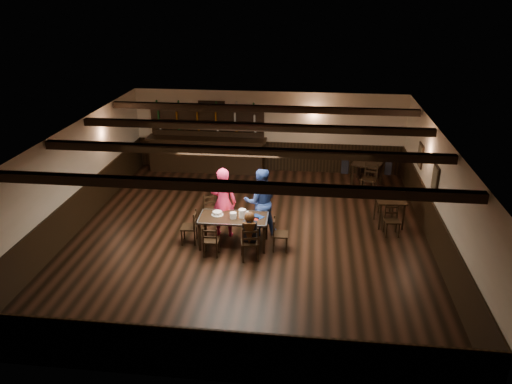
# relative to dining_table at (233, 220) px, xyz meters

# --- Properties ---
(ground) EXTENTS (10.00, 10.00, 0.00)m
(ground) POSITION_rel_dining_table_xyz_m (0.33, 0.44, -0.68)
(ground) COLOR black
(ground) RESTS_ON ground
(room_shell) EXTENTS (9.02, 10.02, 2.71)m
(room_shell) POSITION_rel_dining_table_xyz_m (0.34, 0.48, 1.07)
(room_shell) COLOR beige
(room_shell) RESTS_ON ground
(dining_table) EXTENTS (1.68, 0.86, 0.75)m
(dining_table) POSITION_rel_dining_table_xyz_m (0.00, 0.00, 0.00)
(dining_table) COLOR black
(dining_table) RESTS_ON ground
(chair_near_left) EXTENTS (0.37, 0.36, 0.77)m
(chair_near_left) POSITION_rel_dining_table_xyz_m (-0.44, -0.63, -0.23)
(chair_near_left) COLOR black
(chair_near_left) RESTS_ON ground
(chair_near_right) EXTENTS (0.48, 0.46, 0.86)m
(chair_near_right) POSITION_rel_dining_table_xyz_m (0.49, -0.70, -0.17)
(chair_near_right) COLOR black
(chair_near_right) RESTS_ON ground
(chair_end_left) EXTENTS (0.40, 0.42, 0.84)m
(chair_end_left) POSITION_rel_dining_table_xyz_m (-1.03, -0.01, -0.19)
(chair_end_left) COLOR black
(chair_end_left) RESTS_ON ground
(chair_end_right) EXTENTS (0.37, 0.39, 0.81)m
(chair_end_right) POSITION_rel_dining_table_xyz_m (1.08, -0.11, -0.20)
(chair_end_right) COLOR black
(chair_end_right) RESTS_ON ground
(chair_far_pushed) EXTENTS (0.49, 0.49, 0.78)m
(chair_far_pushed) POSITION_rel_dining_table_xyz_m (-0.80, 1.19, -0.22)
(chair_far_pushed) COLOR black
(chair_far_pushed) RESTS_ON ground
(woman_pink) EXTENTS (0.67, 0.45, 1.81)m
(woman_pink) POSITION_rel_dining_table_xyz_m (-0.33, 0.49, 0.23)
(woman_pink) COLOR #DC324B
(woman_pink) RESTS_ON ground
(man_blue) EXTENTS (0.98, 0.83, 1.75)m
(man_blue) POSITION_rel_dining_table_xyz_m (0.58, 0.70, 0.20)
(man_blue) COLOR navy
(man_blue) RESTS_ON ground
(seated_person) EXTENTS (0.32, 0.48, 0.77)m
(seated_person) POSITION_rel_dining_table_xyz_m (0.48, -0.64, 0.13)
(seated_person) COLOR black
(seated_person) RESTS_ON ground
(cake) EXTENTS (0.28, 0.28, 0.09)m
(cake) POSITION_rel_dining_table_xyz_m (-0.40, 0.07, 0.11)
(cake) COLOR white
(cake) RESTS_ON dining_table
(plate_stack_a) EXTENTS (0.16, 0.16, 0.15)m
(plate_stack_a) POSITION_rel_dining_table_xyz_m (0.01, -0.07, 0.15)
(plate_stack_a) COLOR white
(plate_stack_a) RESTS_ON dining_table
(plate_stack_b) EXTENTS (0.18, 0.18, 0.21)m
(plate_stack_b) POSITION_rel_dining_table_xyz_m (0.22, 0.01, 0.18)
(plate_stack_b) COLOR white
(plate_stack_b) RESTS_ON dining_table
(tea_light) EXTENTS (0.04, 0.04, 0.06)m
(tea_light) POSITION_rel_dining_table_xyz_m (0.03, 0.08, 0.10)
(tea_light) COLOR #A5A8AD
(tea_light) RESTS_ON dining_table
(salt_shaker) EXTENTS (0.04, 0.04, 0.09)m
(salt_shaker) POSITION_rel_dining_table_xyz_m (0.36, -0.12, 0.12)
(salt_shaker) COLOR silver
(salt_shaker) RESTS_ON dining_table
(pepper_shaker) EXTENTS (0.03, 0.03, 0.08)m
(pepper_shaker) POSITION_rel_dining_table_xyz_m (0.42, -0.03, 0.12)
(pepper_shaker) COLOR #A5A8AD
(pepper_shaker) RESTS_ON dining_table
(drink_glass) EXTENTS (0.08, 0.08, 0.12)m
(drink_glass) POSITION_rel_dining_table_xyz_m (0.32, 0.08, 0.14)
(drink_glass) COLOR silver
(drink_glass) RESTS_ON dining_table
(menu_red) EXTENTS (0.32, 0.24, 0.00)m
(menu_red) POSITION_rel_dining_table_xyz_m (0.47, -0.04, 0.08)
(menu_red) COLOR maroon
(menu_red) RESTS_ON dining_table
(menu_blue) EXTENTS (0.35, 0.33, 0.00)m
(menu_blue) POSITION_rel_dining_table_xyz_m (0.58, 0.09, 0.08)
(menu_blue) COLOR #0F224F
(menu_blue) RESTS_ON dining_table
(bar_counter) EXTENTS (4.04, 0.70, 2.20)m
(bar_counter) POSITION_rel_dining_table_xyz_m (-1.72, 5.16, 0.05)
(bar_counter) COLOR black
(bar_counter) RESTS_ON ground
(back_table_a) EXTENTS (0.81, 0.81, 0.75)m
(back_table_a) POSITION_rel_dining_table_xyz_m (3.90, 1.57, -0.03)
(back_table_a) COLOR black
(back_table_a) RESTS_ON ground
(back_table_b) EXTENTS (1.12, 1.12, 0.75)m
(back_table_b) POSITION_rel_dining_table_xyz_m (3.57, 4.39, -0.02)
(back_table_b) COLOR black
(back_table_b) RESTS_ON ground
(bg_patron_left) EXTENTS (0.27, 0.39, 0.75)m
(bg_patron_left) POSITION_rel_dining_table_xyz_m (2.87, 4.22, 0.16)
(bg_patron_left) COLOR black
(bg_patron_left) RESTS_ON ground
(bg_patron_right) EXTENTS (0.23, 0.35, 0.68)m
(bg_patron_right) POSITION_rel_dining_table_xyz_m (4.19, 4.24, 0.12)
(bg_patron_right) COLOR black
(bg_patron_right) RESTS_ON ground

